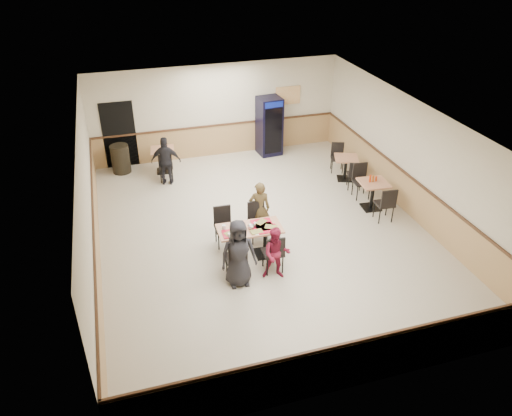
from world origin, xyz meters
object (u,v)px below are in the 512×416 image
object	(u,v)px
diner_woman_right	(276,253)
pepsi_cooler	(269,126)
side_table_near	(373,191)
side_table_far	(346,165)
trash_bin	(121,159)
main_table	(250,238)
diner_woman_left	(238,253)
lone_diner	(166,161)
back_table	(163,157)
diner_man_opposite	(259,209)

from	to	relation	value
diner_woman_right	pepsi_cooler	world-z (taller)	pepsi_cooler
diner_woman_right	side_table_near	size ratio (longest dim) A/B	1.57
side_table_far	pepsi_cooler	size ratio (longest dim) A/B	0.45
pepsi_cooler	trash_bin	world-z (taller)	pepsi_cooler
main_table	trash_bin	size ratio (longest dim) A/B	1.68
diner_woman_left	side_table_far	distance (m)	5.81
lone_diner	trash_bin	distance (m)	1.76
lone_diner	back_table	world-z (taller)	lone_diner
diner_woman_left	back_table	distance (m)	6.02
side_table_far	trash_bin	distance (m)	6.86
back_table	pepsi_cooler	bearing A→B (deg)	6.29
pepsi_cooler	trash_bin	size ratio (longest dim) A/B	2.16
diner_woman_left	diner_woman_right	xyz separation A→B (m)	(0.84, -0.03, -0.16)
trash_bin	main_table	bearing A→B (deg)	-64.76
diner_woman_left	trash_bin	bearing A→B (deg)	109.74
side_table_near	trash_bin	world-z (taller)	trash_bin
diner_woman_left	back_table	world-z (taller)	diner_woman_left
diner_man_opposite	lone_diner	xyz separation A→B (m)	(-1.80, 3.37, 0.02)
diner_man_opposite	side_table_far	distance (m)	3.96
side_table_near	trash_bin	distance (m)	7.63
diner_woman_right	back_table	xyz separation A→B (m)	(-1.64, 5.99, -0.12)
side_table_far	pepsi_cooler	distance (m)	3.00
diner_woman_left	side_table_near	xyz separation A→B (m)	(4.28, 2.07, -0.25)
side_table_near	lone_diner	bearing A→B (deg)	149.15
main_table	diner_woman_right	size ratio (longest dim) A/B	1.19
main_table	diner_woman_right	distance (m)	0.97
side_table_far	back_table	xyz separation A→B (m)	(-5.15, 2.11, 0.02)
side_table_far	back_table	bearing A→B (deg)	157.71
trash_bin	diner_man_opposite	bearing A→B (deg)	-56.15
back_table	trash_bin	xyz separation A→B (m)	(-1.26, 0.35, -0.06)
lone_diner	trash_bin	size ratio (longest dim) A/B	1.66
main_table	trash_bin	xyz separation A→B (m)	(-2.56, 5.44, -0.08)
main_table	back_table	xyz separation A→B (m)	(-1.31, 5.09, -0.02)
side_table_near	side_table_far	world-z (taller)	side_table_near
main_table	lone_diner	size ratio (longest dim) A/B	1.01
diner_woman_left	trash_bin	world-z (taller)	diner_woman_left
diner_man_opposite	side_table_far	bearing A→B (deg)	-134.30
side_table_near	back_table	xyz separation A→B (m)	(-5.09, 3.89, -0.03)
main_table	diner_woman_left	xyz separation A→B (m)	(-0.50, -0.87, 0.26)
pepsi_cooler	trash_bin	bearing A→B (deg)	176.07
diner_man_opposite	back_table	size ratio (longest dim) A/B	1.85
pepsi_cooler	back_table	bearing A→B (deg)	-178.15
diner_woman_left	lone_diner	xyz separation A→B (m)	(-0.81, 5.11, -0.05)
back_table	main_table	bearing A→B (deg)	-75.60
pepsi_cooler	side_table_far	bearing A→B (deg)	-62.09
diner_man_opposite	trash_bin	bearing A→B (deg)	-42.65
pepsi_cooler	lone_diner	bearing A→B (deg)	-165.23
diner_man_opposite	diner_woman_right	bearing A→B (deg)	98.26
diner_woman_left	pepsi_cooler	bearing A→B (deg)	68.18
lone_diner	side_table_near	size ratio (longest dim) A/B	1.85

